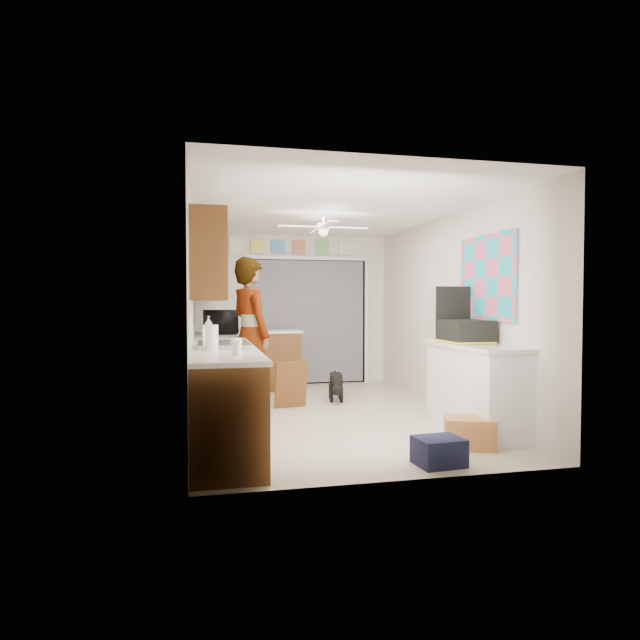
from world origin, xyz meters
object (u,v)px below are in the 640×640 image
paper_towel_roll (212,338)px  cardboard_box (470,433)px  microwave (221,322)px  man (250,334)px  cup (236,343)px  dog (336,386)px  suitcase (465,331)px  soap_bottle (208,327)px  navy_crate (439,451)px

paper_towel_roll → cardboard_box: (2.39, -0.39, -0.91)m
microwave → man: (0.34, -0.79, -0.13)m
cup → dog: bearing=51.9°
paper_towel_roll → suitcase: size_ratio=0.41×
paper_towel_roll → dog: paper_towel_roll is taller
dog → cup: bearing=-117.3°
soap_bottle → dog: size_ratio=0.51×
soap_bottle → navy_crate: size_ratio=0.72×
suitcase → soap_bottle: bearing=154.3°
microwave → soap_bottle: 0.86m
cup → cardboard_box: bearing=-18.0°
navy_crate → paper_towel_roll: bearing=155.9°
suitcase → cardboard_box: 1.24m
cup → man: 1.50m
suitcase → navy_crate: 1.75m
cup → man: man is taller
cup → paper_towel_roll: size_ratio=0.49×
soap_bottle → cardboard_box: bearing=-41.4°
cup → navy_crate: size_ratio=0.30×
man → dog: bearing=-94.1°
suitcase → man: man is taller
paper_towel_roll → suitcase: bearing=7.6°
microwave → paper_towel_roll: microwave is taller
cardboard_box → man: man is taller
suitcase → navy_crate: (-0.86, -1.20, -0.95)m
cup → dog: cup is taller
dog → paper_towel_roll: bearing=-117.3°
paper_towel_roll → suitcase: 2.75m
microwave → paper_towel_roll: (-0.17, -2.57, -0.05)m
man → dog: man is taller
microwave → cup: (0.07, -2.27, -0.12)m
cardboard_box → dog: dog is taller
microwave → navy_crate: bearing=-161.7°
suitcase → navy_crate: suitcase is taller
microwave → soap_bottle: microwave is taller
microwave → paper_towel_roll: bearing=168.1°
microwave → cardboard_box: size_ratio=1.30×
soap_bottle → suitcase: soap_bottle is taller
soap_bottle → man: size_ratio=0.14×
suitcase → cardboard_box: suitcase is taller
cardboard_box → paper_towel_roll: bearing=170.7°
man → soap_bottle: bearing=71.8°
paper_towel_roll → dog: bearing=51.9°
soap_bottle → dog: (1.75, 0.49, -0.86)m
paper_towel_roll → suitcase: (2.73, 0.36, 0.01)m
microwave → navy_crate: size_ratio=1.55×
man → dog: 1.51m
cup → cardboard_box: 2.41m
cardboard_box → dog: (-0.65, 2.61, 0.07)m
paper_towel_roll → man: bearing=74.1°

